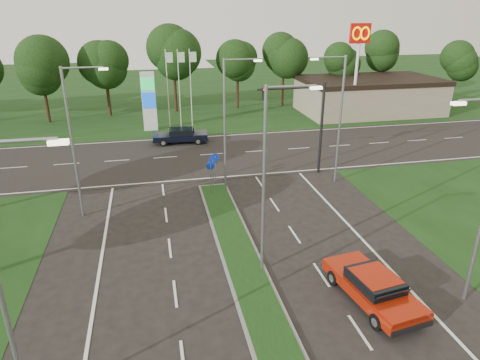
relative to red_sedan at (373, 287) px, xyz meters
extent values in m
cube|color=black|center=(-4.91, 52.27, -0.73)|extent=(160.00, 50.00, 0.02)
cube|color=black|center=(-4.91, 21.27, -0.73)|extent=(160.00, 12.00, 0.02)
cube|color=slate|center=(-4.91, 1.27, -0.67)|extent=(2.00, 26.00, 0.12)
cube|color=gray|center=(17.09, 33.27, 1.27)|extent=(16.00, 9.00, 4.00)
cylinder|color=gray|center=(-4.11, 3.27, 3.77)|extent=(0.16, 0.16, 9.00)
cylinder|color=gray|center=(-3.01, 3.27, 8.17)|extent=(2.20, 0.10, 0.10)
cube|color=#FFF2CC|center=(-1.91, 3.27, 8.07)|extent=(0.50, 0.22, 0.12)
cylinder|color=gray|center=(-4.11, 13.27, 3.77)|extent=(0.16, 0.16, 9.00)
cylinder|color=gray|center=(-3.01, 13.27, 8.17)|extent=(2.20, 0.10, 0.10)
cube|color=#FFF2CC|center=(-1.91, 13.27, 8.07)|extent=(0.50, 0.22, 0.12)
cylinder|color=gray|center=(-13.41, -2.73, 3.77)|extent=(0.16, 0.16, 9.00)
cylinder|color=gray|center=(-12.31, -2.73, 8.17)|extent=(2.20, 0.10, 0.10)
cube|color=#FFF2CC|center=(-11.21, -2.73, 8.07)|extent=(0.50, 0.22, 0.12)
cylinder|color=gray|center=(-13.41, 11.27, 3.77)|extent=(0.16, 0.16, 9.00)
cylinder|color=gray|center=(-12.31, 11.27, 8.17)|extent=(2.20, 0.10, 0.10)
cube|color=#FFF2CC|center=(-11.21, 11.27, 8.07)|extent=(0.50, 0.22, 0.12)
cylinder|color=gray|center=(4.09, 13.27, 3.77)|extent=(0.16, 0.16, 9.00)
cylinder|color=gray|center=(2.99, 13.27, 8.17)|extent=(2.20, 0.10, 0.10)
cube|color=#FFF2CC|center=(1.89, 13.27, 8.07)|extent=(0.50, 0.22, 0.12)
cube|color=#FFF2CC|center=(1.89, -0.73, 8.07)|extent=(0.50, 0.22, 0.12)
cylinder|color=black|center=(3.59, 15.27, 2.77)|extent=(0.20, 0.20, 7.00)
cylinder|color=black|center=(1.09, 15.27, 5.87)|extent=(5.00, 0.14, 0.14)
cube|color=black|center=(-0.91, 15.27, 5.57)|extent=(0.28, 0.28, 0.90)
sphere|color=#FF190C|center=(-0.91, 15.09, 5.87)|extent=(0.20, 0.20, 0.20)
cylinder|color=gray|center=(-5.21, 12.77, 0.37)|extent=(0.06, 0.06, 2.20)
cylinder|color=#0C26A5|center=(-5.21, 12.77, 1.37)|extent=(0.56, 0.04, 0.56)
cylinder|color=gray|center=(-4.91, 13.77, 0.37)|extent=(0.06, 0.06, 2.20)
cylinder|color=#0C26A5|center=(-4.91, 13.77, 1.37)|extent=(0.56, 0.04, 0.56)
cylinder|color=gray|center=(-4.61, 14.47, 0.37)|extent=(0.06, 0.06, 2.20)
cylinder|color=#0C26A5|center=(-4.61, 14.47, 1.37)|extent=(0.56, 0.04, 0.56)
cube|color=silver|center=(-8.91, 30.27, 2.27)|extent=(1.40, 0.30, 6.00)
cube|color=#0CA53F|center=(-8.91, 30.09, 4.07)|extent=(1.30, 0.08, 1.20)
cube|color=#0C3FBF|center=(-8.91, 30.09, 2.47)|extent=(1.30, 0.08, 1.60)
cylinder|color=silver|center=(-6.91, 31.27, 3.27)|extent=(0.08, 0.08, 8.00)
cube|color=#B2D8B2|center=(-6.56, 31.27, 6.47)|extent=(0.70, 0.02, 1.00)
cylinder|color=silver|center=(-5.71, 31.27, 3.27)|extent=(0.08, 0.08, 8.00)
cube|color=#B2D8B2|center=(-5.36, 31.27, 6.47)|extent=(0.70, 0.02, 1.00)
cylinder|color=silver|center=(-4.51, 31.27, 3.27)|extent=(0.08, 0.08, 8.00)
cube|color=#B2D8B2|center=(-4.16, 31.27, 6.47)|extent=(0.70, 0.02, 1.00)
cylinder|color=silver|center=(13.09, 29.27, 4.27)|extent=(0.30, 0.30, 10.00)
cube|color=#BF0C07|center=(13.09, 29.27, 8.67)|extent=(2.20, 0.35, 2.00)
torus|color=#FFC600|center=(12.64, 29.05, 8.67)|extent=(1.06, 0.16, 1.06)
torus|color=#FFC600|center=(13.54, 29.05, 8.67)|extent=(1.06, 0.16, 1.06)
cylinder|color=black|center=(-4.91, 37.27, 1.47)|extent=(0.36, 0.36, 4.40)
sphere|color=black|center=(-4.91, 37.27, 5.77)|extent=(6.00, 6.00, 6.00)
sphere|color=black|center=(-4.61, 37.07, 6.77)|extent=(4.80, 4.80, 4.80)
cube|color=#9F1B08|center=(0.00, 0.03, -0.11)|extent=(2.75, 5.22, 0.51)
cube|color=black|center=(0.01, -0.07, 0.37)|extent=(2.04, 2.42, 0.47)
cube|color=#9F1B08|center=(0.01, -0.07, 0.61)|extent=(1.88, 2.01, 0.05)
cylinder|color=black|center=(-1.17, 1.46, -0.38)|extent=(0.33, 0.73, 0.70)
cylinder|color=black|center=(0.68, 1.74, -0.38)|extent=(0.33, 0.73, 0.70)
cylinder|color=black|center=(-0.69, -1.69, -0.38)|extent=(0.33, 0.73, 0.70)
cylinder|color=black|center=(1.16, -1.41, -0.38)|extent=(0.33, 0.73, 0.70)
cube|color=black|center=(-6.25, 25.27, -0.11)|extent=(5.11, 2.38, 0.51)
cube|color=black|center=(-6.15, 25.27, 0.38)|extent=(2.31, 1.88, 0.48)
cube|color=black|center=(-6.15, 25.27, 0.61)|extent=(1.90, 1.75, 0.05)
cylinder|color=black|center=(-7.91, 24.45, -0.38)|extent=(0.72, 0.28, 0.70)
cylinder|color=black|center=(-7.78, 26.32, -0.38)|extent=(0.72, 0.28, 0.70)
cylinder|color=black|center=(-4.73, 24.23, -0.38)|extent=(0.72, 0.28, 0.70)
cylinder|color=black|center=(-4.59, 26.10, -0.38)|extent=(0.72, 0.28, 0.70)
camera|label=1|loc=(-8.86, -13.86, 11.27)|focal=32.00mm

